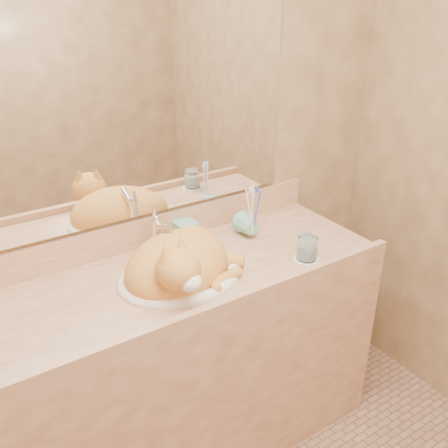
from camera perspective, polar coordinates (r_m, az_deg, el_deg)
wall_back at (r=1.85m, az=-10.54°, el=8.46°), size 2.40×0.02×2.50m
vanity_counter at (r=2.05m, az=-5.41°, el=-16.14°), size 1.60×0.55×0.85m
mirror at (r=1.81m, az=-10.76°, el=12.60°), size 1.30×0.02×0.80m
sink_basin at (r=1.75m, az=-5.11°, el=-4.18°), size 0.52×0.47×0.14m
faucet at (r=1.87m, az=-7.63°, el=-1.28°), size 0.07×0.14×0.19m
cat at (r=1.73m, az=-5.12°, el=-4.43°), size 0.51×0.47×0.23m
soap_dispenser at (r=1.95m, az=-3.65°, el=0.03°), size 0.09×0.09×0.18m
toothbrush_cup at (r=2.01m, az=3.33°, el=-0.69°), size 0.10×0.10×0.09m
toothbrushes at (r=1.97m, az=3.40°, el=1.74°), size 0.04×0.04×0.24m
saucer at (r=1.90m, az=9.38°, el=-4.05°), size 0.10×0.10×0.01m
water_glass at (r=1.88m, az=9.49°, el=-2.73°), size 0.08×0.08×0.09m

